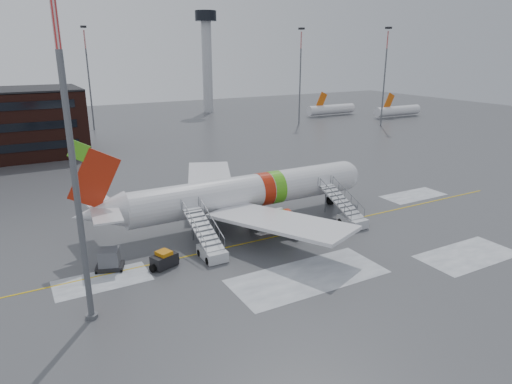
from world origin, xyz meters
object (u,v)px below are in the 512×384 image
airstair_fwd (348,215)px  light_mast_near (72,153)px  airliner (240,193)px  airstair_aft (209,245)px  uld_container (109,260)px  baggage_tractor (164,260)px  pushback_tug (297,229)px

airstair_fwd → light_mast_near: light_mast_near is taller
airliner → airstair_aft: airliner is taller
airliner → airstair_fwd: size_ratio=4.55×
airstair_aft → uld_container: bearing=169.7°
airstair_fwd → uld_container: 26.32m
light_mast_near → uld_container: bearing=68.3°
airstair_aft → baggage_tractor: airstair_aft is taller
airstair_aft → baggage_tractor: (-4.55, -0.26, -0.41)m
airstair_aft → light_mast_near: 17.48m
baggage_tractor → light_mast_near: 14.97m
airstair_fwd → pushback_tug: bearing=179.3°
uld_container → airliner: bearing=17.2°
airliner → pushback_tug: airliner is taller
uld_container → light_mast_near: (-2.90, -7.29, 11.60)m
pushback_tug → uld_container: size_ratio=1.02×
airliner → light_mast_near: (-18.71, -12.19, 9.09)m
pushback_tug → baggage_tractor: 14.78m
uld_container → airstair_aft: bearing=-10.3°
airstair_aft → uld_container: (-9.04, 1.64, -0.15)m
airstair_aft → pushback_tug: bearing=0.5°
baggage_tractor → light_mast_near: (-7.39, -5.39, 11.86)m
pushback_tug → uld_container: 19.33m
pushback_tug → airliner: bearing=118.2°
airstair_aft → pushback_tug: airstair_aft is taller
airstair_fwd → pushback_tug: 7.02m
airstair_fwd → light_mast_near: 31.84m
airstair_aft → uld_container: size_ratio=2.71×
airstair_aft → pushback_tug: 10.23m
airliner → light_mast_near: size_ratio=1.45×
light_mast_near → baggage_tractor: bearing=36.1°
uld_container → baggage_tractor: 4.88m
airstair_fwd → uld_container: airstair_fwd is taller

